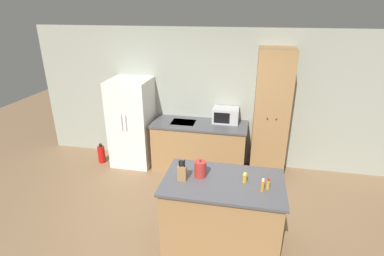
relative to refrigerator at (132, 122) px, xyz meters
name	(u,v)px	position (x,y,z in m)	size (l,w,h in m)	color
ground_plane	(194,239)	(1.60, -1.94, -0.85)	(14.00, 14.00, 0.00)	#846647
wall_back	(218,99)	(1.60, 0.39, 0.45)	(7.20, 0.06, 2.60)	#9EA393
refrigerator	(132,122)	(0.00, 0.00, 0.00)	(0.75, 0.74, 1.69)	white
back_counter	(199,146)	(1.32, 0.02, -0.38)	(1.76, 0.72, 0.92)	#9E7547
pantry_cabinet	(271,115)	(2.58, 0.06, 0.31)	(0.59, 0.63, 2.32)	#9E7547
kitchen_island	(222,212)	(1.96, -1.89, -0.37)	(1.49, 0.90, 0.94)	#9E7547
microwave	(226,115)	(1.78, 0.18, 0.22)	(0.48, 0.33, 0.28)	#B2B5B7
knife_block	(182,173)	(1.46, -1.97, 0.20)	(0.11, 0.07, 0.29)	#9E7547
spice_bottle_tall_dark	(245,178)	(2.22, -1.86, 0.15)	(0.05, 0.05, 0.13)	gold
spice_bottle_short_red	(263,186)	(2.43, -2.02, 0.17)	(0.04, 0.04, 0.17)	orange
spice_bottle_amber_oil	(268,184)	(2.49, -1.97, 0.16)	(0.04, 0.04, 0.14)	gold
kettle	(200,169)	(1.66, -1.84, 0.20)	(0.15, 0.15, 0.23)	#B72D28
fire_extinguisher	(102,154)	(-0.64, -0.17, -0.67)	(0.14, 0.14, 0.40)	red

